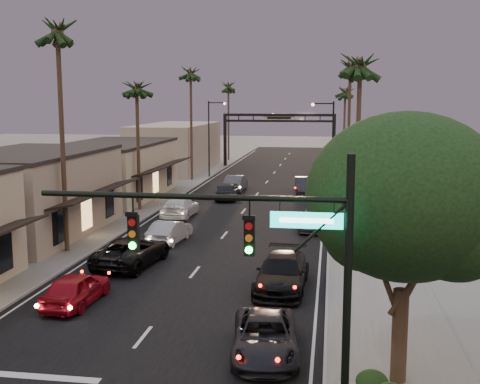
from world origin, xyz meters
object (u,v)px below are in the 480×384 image
(streetlight_right, at_px, (330,141))
(palm_rb, at_px, (351,63))
(palm_lb, at_px, (57,25))
(palm_lc, at_px, (136,83))
(palm_rc, at_px, (345,89))
(oncoming_pickup, at_px, (132,251))
(curbside_near, at_px, (265,336))
(arch, at_px, (279,127))
(oncoming_silver, at_px, (169,232))
(streetlight_left, at_px, (211,132))
(corner_tree, at_px, (408,204))
(curbside_black, at_px, (282,273))
(traffic_signal, at_px, (275,255))
(palm_far, at_px, (228,84))
(oncoming_red, at_px, (76,288))
(palm_ra, at_px, (360,59))
(palm_ld, at_px, (191,70))

(streetlight_right, bearing_deg, palm_rb, -30.76)
(palm_lb, distance_m, palm_lc, 14.30)
(palm_lc, height_order, palm_rc, same)
(oncoming_pickup, relative_size, curbside_near, 1.15)
(arch, bearing_deg, curbside_near, -85.41)
(oncoming_silver, bearing_deg, palm_rc, -100.69)
(streetlight_right, height_order, curbside_near, streetlight_right)
(oncoming_pickup, height_order, curbside_near, oncoming_pickup)
(streetlight_right, relative_size, streetlight_left, 1.00)
(palm_lc, relative_size, palm_rb, 0.86)
(corner_tree, height_order, curbside_black, corner_tree)
(curbside_near, bearing_deg, palm_rb, 77.53)
(palm_rc, height_order, oncoming_silver, palm_rc)
(corner_tree, height_order, palm_rc, palm_rc)
(streetlight_right, distance_m, streetlight_left, 18.99)
(traffic_signal, relative_size, curbside_black, 1.47)
(palm_rc, bearing_deg, curbside_near, -93.87)
(curbside_black, bearing_deg, streetlight_left, 107.93)
(palm_rb, distance_m, curbside_near, 37.01)
(palm_lb, bearing_deg, palm_far, 89.69)
(streetlight_right, xyz_separation_m, palm_rc, (1.68, 19.00, 5.14))
(corner_tree, distance_m, palm_rc, 56.74)
(curbside_black, bearing_deg, palm_far, 104.11)
(palm_rb, distance_m, oncoming_red, 35.31)
(traffic_signal, xyz_separation_m, palm_lb, (-14.29, 18.00, 8.30))
(traffic_signal, xyz_separation_m, palm_rc, (2.91, 60.00, 5.39))
(curbside_black, bearing_deg, palm_lb, 160.73)
(streetlight_right, relative_size, curbside_near, 1.78)
(palm_lc, height_order, palm_far, palm_far)
(oncoming_silver, bearing_deg, palm_rb, -115.91)
(palm_rc, xyz_separation_m, oncoming_pickup, (-12.35, -44.20, -9.66))
(traffic_signal, relative_size, oncoming_red, 1.92)
(palm_far, height_order, curbside_near, palm_far)
(streetlight_right, bearing_deg, oncoming_pickup, -112.94)
(palm_lb, bearing_deg, palm_ra, 6.63)
(palm_lb, bearing_deg, oncoming_red, -63.07)
(curbside_black, bearing_deg, traffic_signal, -84.33)
(streetlight_left, relative_size, palm_lc, 0.74)
(arch, distance_m, palm_ra, 47.17)
(oncoming_pickup, bearing_deg, curbside_black, 167.71)
(traffic_signal, xyz_separation_m, oncoming_silver, (-8.79, 21.30, -4.34))
(oncoming_silver, relative_size, curbside_black, 0.78)
(streetlight_left, height_order, palm_far, palm_far)
(arch, bearing_deg, palm_ld, -119.83)
(palm_far, xyz_separation_m, oncoming_red, (4.17, -64.81, -10.69))
(palm_lc, xyz_separation_m, palm_ra, (17.20, -12.00, 0.97))
(arch, bearing_deg, corner_tree, -81.38)
(palm_lb, relative_size, oncoming_pickup, 2.61)
(arch, bearing_deg, palm_rc, -34.89)
(streetlight_left, relative_size, curbside_near, 1.78)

